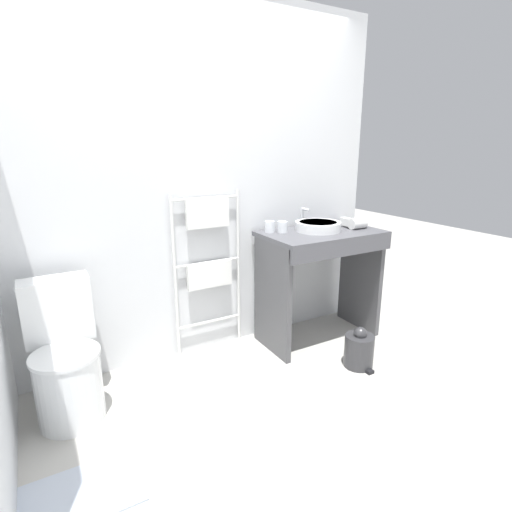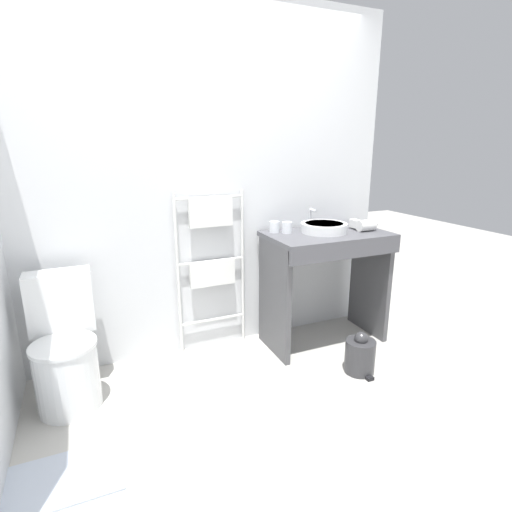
{
  "view_description": "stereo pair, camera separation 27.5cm",
  "coord_description": "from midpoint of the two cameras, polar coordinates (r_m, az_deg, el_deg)",
  "views": [
    {
      "loc": [
        -1.11,
        -1.46,
        1.54
      ],
      "look_at": [
        0.21,
        0.84,
        0.8
      ],
      "focal_mm": 28.0,
      "sensor_mm": 36.0,
      "label": 1
    },
    {
      "loc": [
        -0.86,
        -1.59,
        1.54
      ],
      "look_at": [
        0.21,
        0.84,
        0.8
      ],
      "focal_mm": 28.0,
      "sensor_mm": 36.0,
      "label": 2
    }
  ],
  "objects": [
    {
      "name": "ground_plane",
      "position": [
        2.38,
        2.67,
        -24.77
      ],
      "size": [
        12.0,
        12.0,
        0.0
      ],
      "primitive_type": "plane",
      "color": "#B2AFA8"
    },
    {
      "name": "wall_back",
      "position": [
        2.98,
        -10.42,
        10.23
      ],
      "size": [
        2.91,
        0.12,
        2.56
      ],
      "primitive_type": "cube",
      "color": "silver",
      "rests_on": "ground_plane"
    },
    {
      "name": "toilet",
      "position": [
        2.68,
        -28.36,
        -13.25
      ],
      "size": [
        0.38,
        0.51,
        0.81
      ],
      "color": "white",
      "rests_on": "ground_plane"
    },
    {
      "name": "towel_radiator",
      "position": [
        2.96,
        -9.47,
        0.6
      ],
      "size": [
        0.53,
        0.06,
        1.23
      ],
      "color": "silver",
      "rests_on": "ground_plane"
    },
    {
      "name": "vanity_counter",
      "position": [
        3.17,
        6.81,
        -1.79
      ],
      "size": [
        0.93,
        0.56,
        0.9
      ],
      "color": "#4C4C51",
      "rests_on": "ground_plane"
    },
    {
      "name": "sink_basin",
      "position": [
        3.12,
        6.36,
        4.26
      ],
      "size": [
        0.35,
        0.35,
        0.07
      ],
      "color": "white",
      "rests_on": "vanity_counter"
    },
    {
      "name": "faucet",
      "position": [
        3.26,
        4.4,
        5.91
      ],
      "size": [
        0.02,
        0.1,
        0.16
      ],
      "color": "silver",
      "rests_on": "vanity_counter"
    },
    {
      "name": "cup_near_wall",
      "position": [
        3.05,
        -0.62,
        4.2
      ],
      "size": [
        0.08,
        0.08,
        0.09
      ],
      "color": "white",
      "rests_on": "vanity_counter"
    },
    {
      "name": "cup_near_edge",
      "position": [
        3.04,
        1.2,
        4.15
      ],
      "size": [
        0.08,
        0.08,
        0.09
      ],
      "color": "white",
      "rests_on": "vanity_counter"
    },
    {
      "name": "hair_dryer",
      "position": [
        3.26,
        11.9,
        4.64
      ],
      "size": [
        0.18,
        0.19,
        0.09
      ],
      "color": "white",
      "rests_on": "vanity_counter"
    },
    {
      "name": "trash_bin",
      "position": [
        2.99,
        11.92,
        -13.02
      ],
      "size": [
        0.21,
        0.24,
        0.3
      ],
      "color": "#333335",
      "rests_on": "ground_plane"
    },
    {
      "name": "bath_mat",
      "position": [
        2.31,
        -27.75,
        -28.17
      ],
      "size": [
        0.56,
        0.36,
        0.01
      ],
      "primitive_type": "cube",
      "color": "#B2BCCC",
      "rests_on": "ground_plane"
    }
  ]
}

